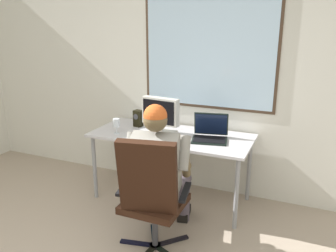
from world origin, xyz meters
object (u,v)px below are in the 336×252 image
(office_chair, at_px, (151,193))
(desk_speaker, at_px, (138,118))
(desk, at_px, (171,140))
(laptop, at_px, (210,133))
(wine_glass, at_px, (116,124))
(crt_monitor, at_px, (160,114))
(person_seated, at_px, (159,170))

(office_chair, height_order, desk_speaker, office_chair)
(desk, relative_size, laptop, 4.21)
(laptop, bearing_deg, wine_glass, -167.20)
(office_chair, height_order, crt_monitor, crt_monitor)
(person_seated, height_order, crt_monitor, person_seated)
(person_seated, bearing_deg, crt_monitor, 113.62)
(person_seated, relative_size, desk_speaker, 6.81)
(laptop, bearing_deg, office_chair, -100.50)
(crt_monitor, distance_m, desk_speaker, 0.37)
(person_seated, bearing_deg, office_chair, -79.98)
(desk, distance_m, wine_glass, 0.59)
(laptop, distance_m, wine_glass, 0.97)
(office_chair, bearing_deg, desk_speaker, 122.25)
(office_chair, relative_size, desk_speaker, 5.69)
(office_chair, relative_size, laptop, 2.66)
(person_seated, distance_m, laptop, 0.77)
(crt_monitor, height_order, laptop, crt_monitor)
(wine_glass, height_order, desk_speaker, desk_speaker)
(wine_glass, bearing_deg, laptop, 12.80)
(office_chair, distance_m, desk_speaker, 1.29)
(office_chair, distance_m, wine_glass, 1.11)
(crt_monitor, relative_size, wine_glass, 2.58)
(desk, bearing_deg, laptop, 3.43)
(office_chair, xyz_separation_m, crt_monitor, (-0.35, 0.95, 0.37))
(crt_monitor, bearing_deg, person_seated, -66.38)
(desk, height_order, crt_monitor, crt_monitor)
(crt_monitor, bearing_deg, wine_glass, -155.77)
(wine_glass, bearing_deg, crt_monitor, 24.23)
(office_chair, xyz_separation_m, person_seated, (-0.05, 0.26, 0.08))
(desk, bearing_deg, wine_glass, -160.51)
(laptop, relative_size, desk_speaker, 2.14)
(desk, distance_m, desk_speaker, 0.49)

